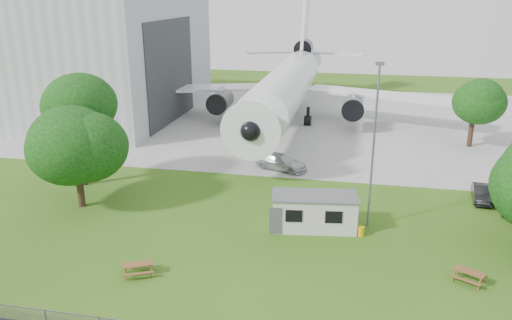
% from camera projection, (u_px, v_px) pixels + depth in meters
% --- Properties ---
extents(ground, '(160.00, 160.00, 0.00)m').
position_uv_depth(ground, '(241.00, 256.00, 32.92)').
color(ground, '#4C7B22').
extents(concrete_apron, '(120.00, 46.00, 0.03)m').
position_uv_depth(concrete_apron, '(304.00, 119.00, 68.20)').
color(concrete_apron, '#B7B7B2').
rests_on(concrete_apron, ground).
extents(hangar, '(43.00, 31.00, 18.55)m').
position_uv_depth(hangar, '(37.00, 45.00, 70.49)').
color(hangar, '#B2B7BC').
rests_on(hangar, ground).
extents(airliner, '(46.36, 47.73, 17.69)m').
position_uv_depth(airliner, '(288.00, 83.00, 64.90)').
color(airliner, white).
rests_on(airliner, ground).
extents(site_cabin, '(6.90, 3.48, 2.62)m').
position_uv_depth(site_cabin, '(314.00, 212.00, 36.41)').
color(site_cabin, silver).
rests_on(site_cabin, ground).
extents(picnic_west, '(2.28, 2.14, 0.76)m').
position_uv_depth(picnic_west, '(139.00, 275.00, 30.74)').
color(picnic_west, brown).
rests_on(picnic_west, ground).
extents(picnic_east, '(2.31, 2.19, 0.76)m').
position_uv_depth(picnic_east, '(468.00, 282.00, 29.96)').
color(picnic_east, brown).
rests_on(picnic_east, ground).
extents(lamp_mast, '(0.16, 0.16, 12.00)m').
position_uv_depth(lamp_mast, '(373.00, 149.00, 35.21)').
color(lamp_mast, slate).
rests_on(lamp_mast, ground).
extents(tree_west_big, '(7.47, 7.47, 11.03)m').
position_uv_depth(tree_west_big, '(76.00, 105.00, 42.82)').
color(tree_west_big, '#382619').
rests_on(tree_west_big, ground).
extents(tree_west_small, '(7.03, 7.03, 8.39)m').
position_uv_depth(tree_west_small, '(76.00, 149.00, 39.05)').
color(tree_west_small, '#382619').
rests_on(tree_west_small, ground).
extents(tree_far_apron, '(5.93, 5.93, 8.37)m').
position_uv_depth(tree_far_apron, '(475.00, 99.00, 54.51)').
color(tree_far_apron, '#382619').
rests_on(tree_far_apron, ground).
extents(car_ne_hatch, '(2.18, 4.60, 1.52)m').
position_uv_depth(car_ne_hatch, '(508.00, 202.00, 39.53)').
color(car_ne_hatch, black).
rests_on(car_ne_hatch, ground).
extents(car_ne_sedan, '(1.81, 4.02, 1.28)m').
position_uv_depth(car_ne_sedan, '(482.00, 194.00, 41.41)').
color(car_ne_sedan, black).
rests_on(car_ne_sedan, ground).
extents(car_apron_van, '(5.60, 3.76, 1.51)m').
position_uv_depth(car_apron_van, '(281.00, 162.00, 48.69)').
color(car_apron_van, silver).
rests_on(car_apron_van, ground).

